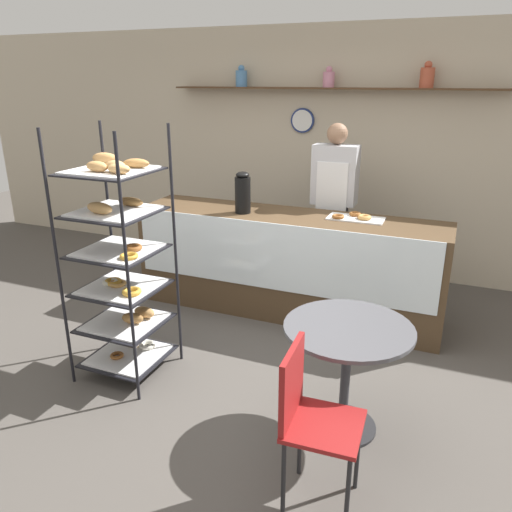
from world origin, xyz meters
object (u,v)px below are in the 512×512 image
object	(u,v)px
person_worker	(333,206)
donut_tray_counter	(356,217)
cafe_chair	(308,411)
coffee_carafe	(243,193)
cafe_table	(347,352)
pastry_rack	(121,261)

from	to	relation	value
person_worker	donut_tray_counter	xyz separation A→B (m)	(0.31, -0.43, 0.02)
cafe_chair	coffee_carafe	world-z (taller)	coffee_carafe
person_worker	cafe_table	world-z (taller)	person_worker
cafe_chair	cafe_table	bearing A→B (deg)	-7.39
pastry_rack	person_worker	world-z (taller)	pastry_rack
pastry_rack	person_worker	xyz separation A→B (m)	(1.07, 1.98, 0.06)
cafe_chair	coffee_carafe	size ratio (longest dim) A/B	2.36
pastry_rack	coffee_carafe	world-z (taller)	pastry_rack
coffee_carafe	donut_tray_counter	xyz separation A→B (m)	(1.02, 0.18, -0.17)
person_worker	cafe_table	size ratio (longest dim) A/B	2.21
donut_tray_counter	cafe_table	bearing A→B (deg)	-79.21
donut_tray_counter	coffee_carafe	bearing A→B (deg)	-170.17
cafe_chair	donut_tray_counter	size ratio (longest dim) A/B	1.83
cafe_table	coffee_carafe	distance (m)	2.03
person_worker	cafe_chair	xyz separation A→B (m)	(0.56, -2.67, -0.40)
person_worker	cafe_chair	distance (m)	2.76
pastry_rack	person_worker	bearing A→B (deg)	61.74
cafe_chair	donut_tray_counter	world-z (taller)	donut_tray_counter
person_worker	cafe_chair	bearing A→B (deg)	-78.08
cafe_table	cafe_chair	world-z (taller)	cafe_chair
person_worker	coffee_carafe	distance (m)	0.95
coffee_carafe	donut_tray_counter	size ratio (longest dim) A/B	0.78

